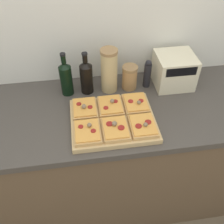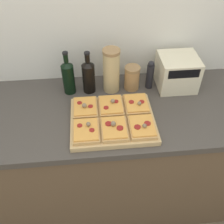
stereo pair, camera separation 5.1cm
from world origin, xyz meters
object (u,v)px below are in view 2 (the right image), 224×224
at_px(cutting_board, 113,121).
at_px(pepper_mill, 150,75).
at_px(toaster_oven, 177,72).
at_px(olive_oil_bottle, 68,76).
at_px(grain_jar_tall, 111,70).
at_px(grain_jar_short, 132,78).
at_px(wine_bottle, 89,76).

height_order(cutting_board, pepper_mill, pepper_mill).
relative_size(pepper_mill, toaster_oven, 0.73).
xyz_separation_m(olive_oil_bottle, grain_jar_tall, (0.25, 0.00, 0.03)).
bearing_deg(pepper_mill, grain_jar_tall, 180.00).
bearing_deg(grain_jar_short, toaster_oven, -0.18).
bearing_deg(pepper_mill, cutting_board, -131.33).
relative_size(wine_bottle, grain_jar_short, 1.75).
distance_m(cutting_board, olive_oil_bottle, 0.38).
bearing_deg(olive_oil_bottle, grain_jar_tall, 0.00).
relative_size(grain_jar_tall, grain_jar_short, 1.80).
height_order(grain_jar_tall, toaster_oven, grain_jar_tall).
xyz_separation_m(wine_bottle, grain_jar_short, (0.26, 0.00, -0.03)).
xyz_separation_m(grain_jar_tall, grain_jar_short, (0.12, 0.00, -0.06)).
bearing_deg(olive_oil_bottle, wine_bottle, 0.00).
relative_size(wine_bottle, grain_jar_tall, 0.97).
height_order(pepper_mill, toaster_oven, toaster_oven).
bearing_deg(grain_jar_short, wine_bottle, -180.00).
bearing_deg(grain_jar_short, pepper_mill, -0.00).
bearing_deg(olive_oil_bottle, cutting_board, -51.51).
bearing_deg(grain_jar_tall, cutting_board, -94.25).
relative_size(cutting_board, grain_jar_short, 2.94).
height_order(cutting_board, grain_jar_short, grain_jar_short).
bearing_deg(toaster_oven, pepper_mill, 179.70).
distance_m(wine_bottle, pepper_mill, 0.37).
bearing_deg(olive_oil_bottle, pepper_mill, 0.00).
distance_m(grain_jar_tall, grain_jar_short, 0.14).
xyz_separation_m(grain_jar_tall, pepper_mill, (0.23, -0.00, -0.05)).
bearing_deg(wine_bottle, pepper_mill, 0.00).
relative_size(olive_oil_bottle, pepper_mill, 1.47).
xyz_separation_m(pepper_mill, toaster_oven, (0.17, -0.00, 0.01)).
distance_m(wine_bottle, grain_jar_short, 0.26).
bearing_deg(grain_jar_tall, toaster_oven, -0.12).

